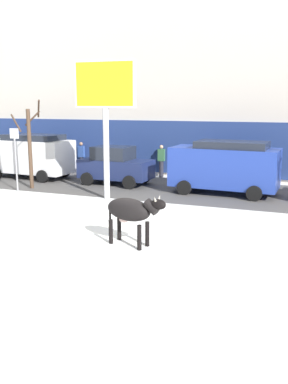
{
  "coord_description": "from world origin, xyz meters",
  "views": [
    {
      "loc": [
        4.99,
        -10.69,
        3.89
      ],
      "look_at": [
        0.3,
        1.69,
        1.1
      ],
      "focal_mm": 39.26,
      "sensor_mm": 36.0,
      "label": 1
    }
  ],
  "objects": [
    {
      "name": "cow_black",
      "position": [
        0.68,
        -0.32,
        0.99
      ],
      "size": [
        1.94,
        0.9,
        1.54
      ],
      "color": "black",
      "rests_on": "ground"
    },
    {
      "name": "billboard",
      "position": [
        -2.51,
        4.75,
        4.31
      ],
      "size": [
        2.53,
        0.36,
        5.56
      ],
      "color": "silver",
      "rests_on": "ground"
    },
    {
      "name": "pedestrian_near_billboard",
      "position": [
        -2.07,
        10.59,
        0.88
      ],
      "size": [
        0.36,
        0.24,
        1.73
      ],
      "color": "#282833",
      "rests_on": "ground"
    },
    {
      "name": "car_navy_hatchback",
      "position": [
        -3.53,
        7.87,
        0.93
      ],
      "size": [
        3.59,
        2.08,
        1.86
      ],
      "color": "#19234C",
      "rests_on": "ground"
    },
    {
      "name": "road_strip",
      "position": [
        0.0,
        7.66,
        0.0
      ],
      "size": [
        60.0,
        5.6,
        0.01
      ],
      "primitive_type": "cube",
      "color": "#514F4C",
      "rests_on": "ground"
    },
    {
      "name": "car_blue_van",
      "position": [
        1.87,
        7.52,
        1.24
      ],
      "size": [
        4.7,
        2.32,
        2.32
      ],
      "color": "#233D9E",
      "rests_on": "ground"
    },
    {
      "name": "pedestrian_by_cars",
      "position": [
        -6.93,
        10.59,
        0.88
      ],
      "size": [
        0.36,
        0.24,
        1.73
      ],
      "color": "#282833",
      "rests_on": "ground"
    },
    {
      "name": "bare_tree_far_back",
      "position": [
        -6.79,
        5.55,
        2.08
      ],
      "size": [
        1.57,
        1.57,
        4.08
      ],
      "color": "#4C3828",
      "rests_on": "ground"
    },
    {
      "name": "street_sign",
      "position": [
        -7.02,
        4.77,
        1.67
      ],
      "size": [
        0.44,
        0.08,
        2.82
      ],
      "color": "gray",
      "rests_on": "ground"
    },
    {
      "name": "car_white_van",
      "position": [
        -8.54,
        7.96,
        1.24
      ],
      "size": [
        4.7,
        2.32,
        2.32
      ],
      "color": "white",
      "rests_on": "ground"
    },
    {
      "name": "ground_plane",
      "position": [
        0.0,
        0.0,
        0.0
      ],
      "size": [
        120.0,
        120.0,
        0.0
      ],
      "primitive_type": "plane",
      "color": "white"
    },
    {
      "name": "building_facade",
      "position": [
        0.0,
        13.96,
        6.48
      ],
      "size": [
        44.0,
        6.1,
        13.0
      ],
      "color": "beige",
      "rests_on": "ground"
    }
  ]
}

